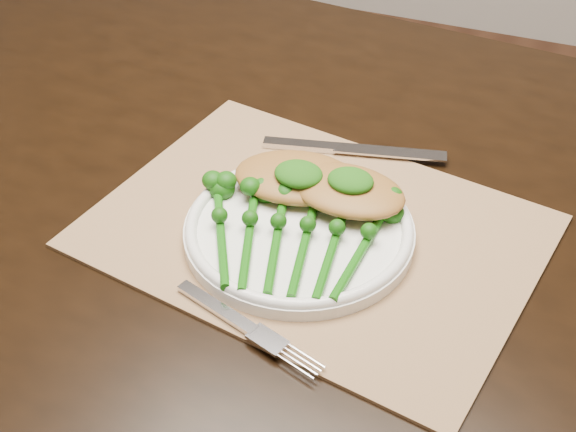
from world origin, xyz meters
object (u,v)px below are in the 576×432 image
(dining_table, at_px, (275,373))
(placemat, at_px, (315,231))
(dinner_plate, at_px, (299,229))
(broccolini_bundle, at_px, (290,244))
(chicken_fillet_left, at_px, (296,177))

(dining_table, height_order, placemat, placemat)
(placemat, bearing_deg, dinner_plate, -112.36)
(dinner_plate, xyz_separation_m, broccolini_bundle, (0.00, -0.03, 0.01))
(dining_table, relative_size, placemat, 3.63)
(chicken_fillet_left, xyz_separation_m, broccolini_bundle, (0.03, -0.10, -0.01))
(broccolini_bundle, bearing_deg, placemat, 69.02)
(placemat, bearing_deg, dining_table, 145.33)
(chicken_fillet_left, bearing_deg, dinner_plate, -76.68)
(dinner_plate, bearing_deg, chicken_fillet_left, 113.16)
(dinner_plate, distance_m, chicken_fillet_left, 0.07)
(dinner_plate, height_order, broccolini_bundle, broccolini_bundle)
(dinner_plate, relative_size, chicken_fillet_left, 1.76)
(dining_table, bearing_deg, dinner_plate, -48.77)
(dinner_plate, xyz_separation_m, chicken_fillet_left, (-0.03, 0.06, 0.02))
(chicken_fillet_left, height_order, broccolini_bundle, chicken_fillet_left)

